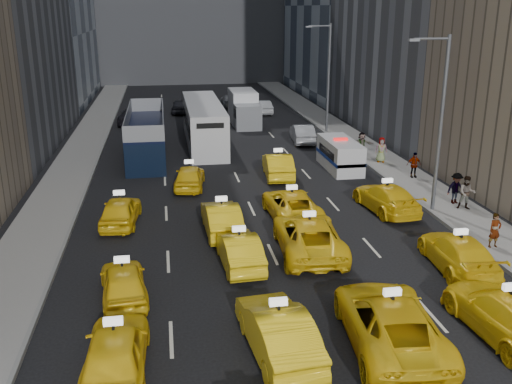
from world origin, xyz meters
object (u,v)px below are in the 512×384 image
city_bus (204,123)px  box_truck (244,108)px  double_decker (146,134)px  pedestrian_0 (495,230)px  nypd_van (340,155)px

city_bus → box_truck: size_ratio=1.89×
double_decker → pedestrian_0: (15.34, -19.49, -0.69)m
double_decker → city_bus: (4.32, 3.22, -0.00)m
double_decker → box_truck: double_decker is taller
city_bus → pedestrian_0: city_bus is taller
nypd_van → double_decker: (-12.63, 5.57, 0.68)m
pedestrian_0 → box_truck: bearing=97.4°
city_bus → double_decker: bearing=-138.9°
box_truck → pedestrian_0: size_ratio=4.32×
city_bus → box_truck: bearing=64.3°
nypd_van → box_truck: box_truck is taller
nypd_van → pedestrian_0: size_ratio=3.16×
box_truck → pedestrian_0: bearing=-70.6°
double_decker → pedestrian_0: bearing=-59.5°
nypd_van → city_bus: city_bus is taller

